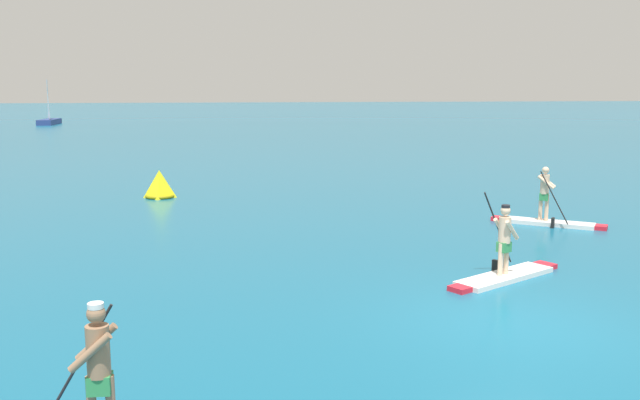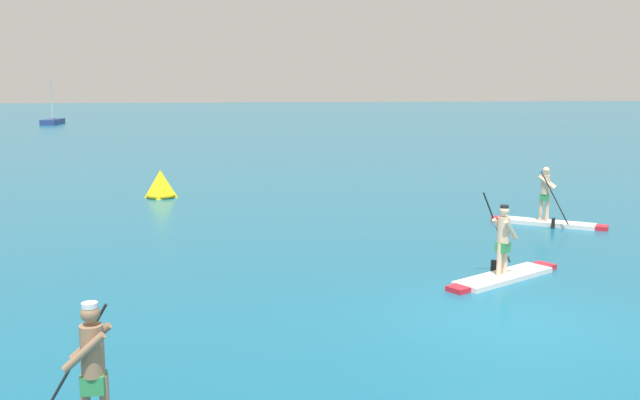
% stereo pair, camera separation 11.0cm
% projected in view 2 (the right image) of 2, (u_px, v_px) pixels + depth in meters
% --- Properties ---
extents(ground, '(440.00, 440.00, 0.00)m').
position_uv_depth(ground, '(511.00, 324.00, 11.79)').
color(ground, '#145B7A').
extents(paddleboarder_mid_center, '(3.16, 1.90, 1.93)m').
position_uv_depth(paddleboarder_mid_center, '(504.00, 265.00, 14.56)').
color(paddleboarder_mid_center, white).
rests_on(paddleboarder_mid_center, ground).
extents(paddleboarder_far_right, '(2.91, 2.43, 1.79)m').
position_uv_depth(paddleboarder_far_right, '(548.00, 214.00, 20.43)').
color(paddleboarder_far_right, white).
rests_on(paddleboarder_far_right, ground).
extents(race_marker_buoy, '(1.11, 1.11, 1.06)m').
position_uv_depth(race_marker_buoy, '(161.00, 186.00, 25.69)').
color(race_marker_buoy, yellow).
rests_on(race_marker_buoy, ground).
extents(sailboat_left_horizon, '(1.83, 6.13, 5.32)m').
position_uv_depth(sailboat_left_horizon, '(53.00, 119.00, 80.92)').
color(sailboat_left_horizon, navy).
rests_on(sailboat_left_horizon, ground).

